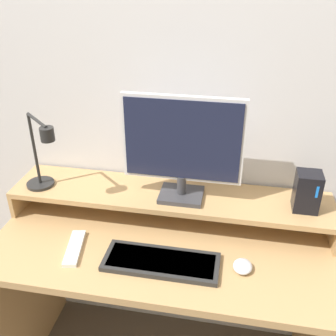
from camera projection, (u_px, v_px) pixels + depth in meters
name	position (u px, v px, depth m)	size (l,w,h in m)	color
wall_back	(177.00, 92.00, 1.54)	(6.00, 0.05, 2.50)	silver
desk	(162.00, 285.00, 1.60)	(1.29, 0.59, 0.76)	tan
monitor_shelf	(169.00, 197.00, 1.59)	(1.29, 0.26, 0.12)	tan
monitor	(182.00, 146.00, 1.45)	(0.45, 0.14, 0.41)	#38383D
desk_lamp	(42.00, 159.00, 1.52)	(0.21, 0.19, 0.32)	black
router_dock	(307.00, 191.00, 1.45)	(0.09, 0.09, 0.15)	black
keyboard	(161.00, 262.00, 1.39)	(0.41, 0.16, 0.02)	#282828
mouse	(243.00, 266.00, 1.36)	(0.07, 0.08, 0.03)	silver
remote_control	(74.00, 248.00, 1.45)	(0.09, 0.20, 0.02)	white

